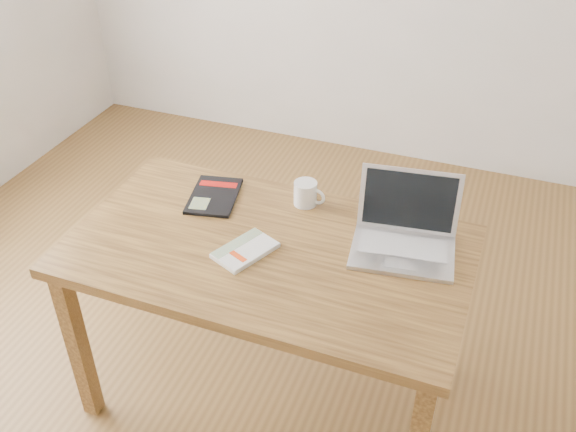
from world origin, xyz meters
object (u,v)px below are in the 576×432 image
(desk, at_px, (268,267))
(white_guidebook, at_px, (245,250))
(laptop, at_px, (405,234))
(black_guidebook, at_px, (214,196))
(coffee_mug, at_px, (306,193))

(desk, bearing_deg, white_guidebook, -136.23)
(laptop, bearing_deg, black_guidebook, 169.45)
(white_guidebook, bearing_deg, desk, 67.31)
(laptop, xyz_separation_m, coffee_mug, (-0.39, 0.12, -0.00))
(desk, bearing_deg, laptop, 21.89)
(coffee_mug, bearing_deg, white_guidebook, -96.82)
(white_guidebook, xyz_separation_m, coffee_mug, (0.10, 0.34, 0.04))
(black_guidebook, distance_m, coffee_mug, 0.35)
(black_guidebook, relative_size, laptop, 0.76)
(laptop, bearing_deg, coffee_mug, 155.50)
(laptop, height_order, coffee_mug, laptop)
(black_guidebook, height_order, laptop, laptop)
(white_guidebook, xyz_separation_m, black_guidebook, (-0.24, 0.26, -0.00))
(desk, bearing_deg, black_guidebook, 146.27)
(white_guidebook, bearing_deg, coffee_mug, 98.55)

